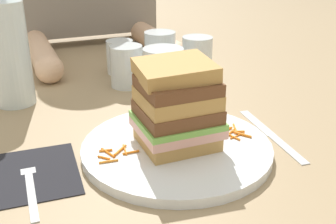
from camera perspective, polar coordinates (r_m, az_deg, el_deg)
The scene contains 26 objects.
ground_plane at distance 0.64m, azimuth 0.85°, elevation -5.15°, with size 3.00×3.00×0.00m, color #9E8460.
main_plate at distance 0.62m, azimuth 1.06°, elevation -4.99°, with size 0.29×0.29×0.01m, color white.
sandwich at distance 0.60m, azimuth 1.11°, elevation 0.80°, with size 0.12×0.11×0.13m.
carrot_shred_0 at distance 0.58m, azimuth -8.20°, elevation -6.76°, with size 0.00×0.00×0.03m, color orange.
carrot_shred_1 at distance 0.60m, azimuth -8.20°, elevation -5.72°, with size 0.00×0.00×0.03m, color orange.
carrot_shred_2 at distance 0.59m, azimuth -8.83°, elevation -6.25°, with size 0.00×0.00×0.02m, color orange.
carrot_shred_3 at distance 0.61m, azimuth -6.05°, elevation -5.09°, with size 0.00×0.00×0.03m, color orange.
carrot_shred_4 at distance 0.61m, azimuth -8.59°, elevation -5.26°, with size 0.00×0.00×0.02m, color orange.
carrot_shred_5 at distance 0.60m, azimuth -5.13°, elevation -5.56°, with size 0.00×0.00×0.02m, color orange.
carrot_shred_6 at distance 0.61m, azimuth -6.76°, elevation -5.07°, with size 0.00×0.00×0.03m, color orange.
carrot_shred_7 at distance 0.65m, azimuth 9.55°, elevation -3.25°, with size 0.00×0.00×0.03m, color orange.
carrot_shred_8 at distance 0.67m, azimuth 9.44°, elevation -2.39°, with size 0.00×0.00×0.03m, color orange.
carrot_shred_9 at distance 0.65m, azimuth 8.76°, elevation -3.29°, with size 0.00×0.00×0.03m, color orange.
carrot_shred_10 at distance 0.65m, azimuth 10.29°, elevation -3.09°, with size 0.00×0.00×0.03m, color orange.
carrot_shred_11 at distance 0.66m, azimuth 9.67°, elevation -2.67°, with size 0.00×0.00×0.02m, color orange.
carrot_shred_12 at distance 0.67m, azimuth 7.93°, elevation -2.25°, with size 0.00×0.00×0.02m, color orange.
carrot_shred_13 at distance 0.66m, azimuth 8.63°, elevation -2.81°, with size 0.00×0.00×0.03m, color orange.
napkin_dark at distance 0.60m, azimuth -18.68°, elevation -8.08°, with size 0.13×0.14×0.00m, color black.
fork at distance 0.58m, azimuth -18.58°, elevation -8.92°, with size 0.02×0.17×0.00m.
knife at distance 0.69m, azimuth 14.24°, elevation -3.17°, with size 0.04×0.20×0.00m.
juice_glass at distance 0.82m, azimuth -0.65°, elevation 5.16°, with size 0.08×0.08×0.10m.
water_bottle at distance 0.82m, azimuth -21.19°, elevation 8.37°, with size 0.07×0.07×0.25m.
empty_tumbler_0 at distance 0.89m, azimuth -5.73°, elevation 6.32°, with size 0.07×0.07×0.09m, color silver.
empty_tumbler_1 at distance 0.96m, azimuth -1.10°, elevation 8.14°, with size 0.07×0.07×0.10m, color silver.
empty_tumbler_2 at distance 0.98m, azimuth -6.64°, elevation 7.57°, with size 0.06×0.06×0.08m, color silver.
empty_tumbler_3 at distance 0.92m, azimuth 4.03°, elevation 7.38°, with size 0.07×0.07×0.10m, color silver.
Camera 1 is at (-0.22, -0.51, 0.31)m, focal length 44.18 mm.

